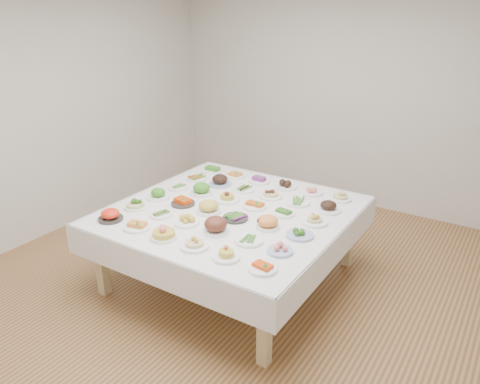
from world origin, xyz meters
The scene contains 38 objects.
room_envelope centered at (0.00, 0.00, 1.83)m, with size 5.02×5.02×2.81m.
display_table centered at (-0.09, -0.04, 0.68)m, with size 2.13×2.13×0.75m.
dish_0 centered at (-0.88, -0.82, 0.80)m, with size 0.22×0.22×0.12m.
dish_1 centered at (-0.56, -0.81, 0.79)m, with size 0.23×0.23×0.10m.
dish_2 centered at (-0.24, -0.82, 0.82)m, with size 0.23×0.22×0.14m.
dish_3 centered at (0.07, -0.81, 0.80)m, with size 0.23×0.23×0.12m.
dish_4 centered at (0.38, -0.82, 0.80)m, with size 0.21×0.21×0.11m.
dish_5 centered at (0.70, -0.81, 0.79)m, with size 0.22×0.22×0.09m.
dish_6 centered at (-0.88, -0.50, 0.81)m, with size 0.21×0.21×0.12m.
dish_7 centered at (-0.56, -0.50, 0.77)m, with size 0.21×0.21×0.05m.
dish_8 centered at (-0.25, -0.50, 0.79)m, with size 0.22×0.22×0.09m.
dish_9 centered at (0.06, -0.51, 0.82)m, with size 0.22×0.22×0.14m.
dish_10 centered at (0.39, -0.50, 0.77)m, with size 0.23×0.23×0.05m.
dish_11 centered at (0.69, -0.52, 0.78)m, with size 0.20×0.20×0.08m.
dish_12 centered at (-0.86, -0.20, 0.81)m, with size 0.23×0.23×0.12m.
dish_13 centered at (-0.55, -0.19, 0.79)m, with size 0.23×0.23×0.10m.
dish_14 centered at (-0.24, -0.20, 0.82)m, with size 0.23×0.23×0.14m.
dish_15 centered at (0.06, -0.19, 0.77)m, with size 0.23×0.23×0.06m.
dish_16 centered at (0.39, -0.19, 0.81)m, with size 0.20×0.20×0.13m.
dish_17 centered at (0.70, -0.18, 0.78)m, with size 0.23×0.23×0.09m.
dish_18 centered at (-0.86, 0.12, 0.77)m, with size 0.22×0.22×0.05m.
dish_19 centered at (-0.56, 0.13, 0.82)m, with size 0.25×0.25×0.15m.
dish_20 centered at (-0.24, 0.12, 0.80)m, with size 0.24×0.24×0.12m.
dish_21 centered at (0.07, 0.13, 0.79)m, with size 0.23×0.23×0.10m.
dish_22 centered at (0.38, 0.13, 0.78)m, with size 0.20×0.20×0.08m.
dish_23 centered at (0.69, 0.12, 0.80)m, with size 0.23×0.23×0.12m.
dish_24 centered at (-0.87, 0.44, 0.77)m, with size 0.22×0.22×0.05m.
dish_25 centered at (-0.55, 0.44, 0.82)m, with size 0.24×0.24×0.14m.
dish_26 centered at (-0.25, 0.44, 0.77)m, with size 0.22×0.22×0.05m.
dish_27 centered at (0.08, 0.43, 0.80)m, with size 0.23×0.23×0.11m.
dish_28 centered at (0.38, 0.42, 0.78)m, with size 0.24×0.22×0.06m.
dish_29 centered at (0.69, 0.43, 0.80)m, with size 0.24×0.24×0.12m.
dish_30 centered at (-0.86, 0.74, 0.79)m, with size 0.21×0.21×0.09m.
dish_31 centered at (-0.55, 0.73, 0.79)m, with size 0.22×0.22×0.09m.
dish_32 centered at (-0.24, 0.74, 0.79)m, with size 0.23×0.23×0.10m.
dish_33 centered at (0.08, 0.74, 0.79)m, with size 0.24×0.24×0.10m.
dish_34 centered at (0.38, 0.75, 0.78)m, with size 0.23×0.23×0.09m.
dish_35 centered at (0.69, 0.75, 0.81)m, with size 0.22×0.22×0.12m.
Camera 1 is at (2.16, -3.40, 2.56)m, focal length 35.00 mm.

